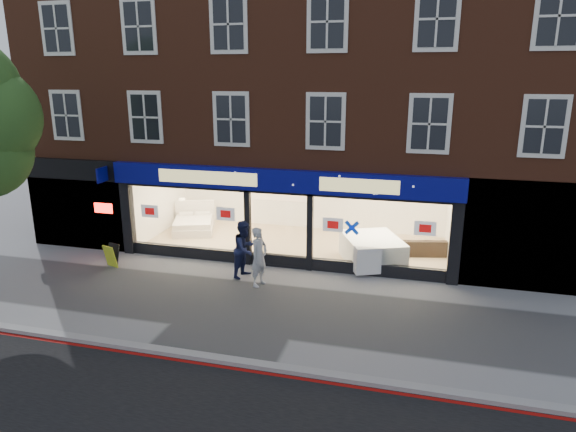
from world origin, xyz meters
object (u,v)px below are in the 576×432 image
at_px(display_bed, 194,224).
at_px(sofa, 423,246).
at_px(pedestrian_grey, 259,257).
at_px(a_board, 112,255).
at_px(pedestrian_blue, 245,249).
at_px(mattress_stack, 372,250).

height_order(display_bed, sofa, display_bed).
bearing_deg(sofa, pedestrian_grey, 25.50).
bearing_deg(a_board, sofa, 37.85).
distance_m(display_bed, pedestrian_grey, 5.98).
xyz_separation_m(sofa, a_board, (-9.94, -3.60, -0.01)).
bearing_deg(sofa, pedestrian_blue, 17.89).
distance_m(mattress_stack, sofa, 2.06).
relative_size(mattress_stack, sofa, 1.36).
bearing_deg(pedestrian_grey, sofa, -32.69).
relative_size(display_bed, mattress_stack, 0.86).
bearing_deg(display_bed, mattress_stack, -33.37).
bearing_deg(mattress_stack, sofa, 37.33).
xyz_separation_m(display_bed, a_board, (-1.06, -4.07, -0.02)).
xyz_separation_m(mattress_stack, sofa, (1.63, 1.24, -0.14)).
height_order(mattress_stack, sofa, mattress_stack).
bearing_deg(mattress_stack, pedestrian_blue, -151.64).
bearing_deg(display_bed, pedestrian_blue, -67.06).
height_order(sofa, pedestrian_grey, pedestrian_grey).
bearing_deg(display_bed, sofa, -23.10).
bearing_deg(sofa, display_bed, -16.38).
bearing_deg(display_bed, a_board, -124.67).
height_order(sofa, a_board, a_board).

